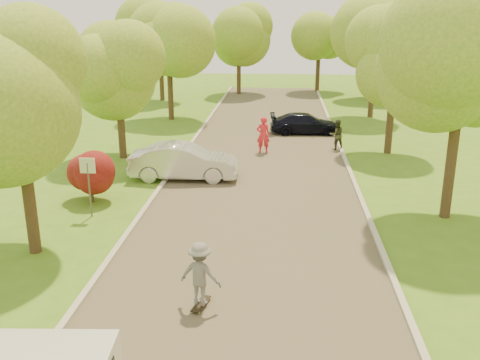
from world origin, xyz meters
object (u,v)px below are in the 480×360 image
(skateboarder, at_px, (200,274))
(person_olive, at_px, (337,135))
(longboard, at_px, (201,304))
(dark_sedan, at_px, (305,123))
(street_sign, at_px, (88,175))
(silver_sedan, at_px, (184,162))
(person_striped, at_px, (263,135))

(skateboarder, bearing_deg, person_olive, -92.33)
(longboard, bearing_deg, dark_sedan, -85.26)
(street_sign, height_order, person_olive, street_sign)
(silver_sedan, relative_size, skateboarder, 2.88)
(skateboarder, distance_m, person_striped, 15.33)
(street_sign, relative_size, person_olive, 1.36)
(longboard, bearing_deg, street_sign, -36.09)
(street_sign, bearing_deg, silver_sedan, 62.24)
(street_sign, xyz_separation_m, person_olive, (9.60, 10.51, -0.76))
(person_striped, bearing_deg, skateboarder, 81.83)
(silver_sedan, relative_size, dark_sedan, 1.11)
(dark_sedan, bearing_deg, person_olive, -161.65)
(dark_sedan, bearing_deg, silver_sedan, 146.38)
(silver_sedan, height_order, person_striped, person_striped)
(street_sign, xyz_separation_m, longboard, (4.83, -5.77, -1.47))
(silver_sedan, xyz_separation_m, dark_sedan, (5.60, 9.55, -0.16))
(dark_sedan, height_order, person_striped, person_striped)
(street_sign, distance_m, skateboarder, 7.55)
(person_olive, bearing_deg, street_sign, 33.04)
(person_striped, xyz_separation_m, person_olive, (3.84, 0.98, -0.14))
(longboard, distance_m, skateboarder, 0.83)
(dark_sedan, relative_size, longboard, 4.87)
(street_sign, height_order, skateboarder, street_sign)
(street_sign, height_order, longboard, street_sign)
(skateboarder, bearing_deg, longboard, -102.56)
(longboard, height_order, person_olive, person_olive)
(person_olive, bearing_deg, dark_sedan, -82.96)
(silver_sedan, distance_m, person_olive, 9.15)
(longboard, height_order, skateboarder, skateboarder)
(silver_sedan, height_order, longboard, silver_sedan)
(street_sign, distance_m, person_striped, 11.15)
(longboard, distance_m, person_striped, 15.35)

